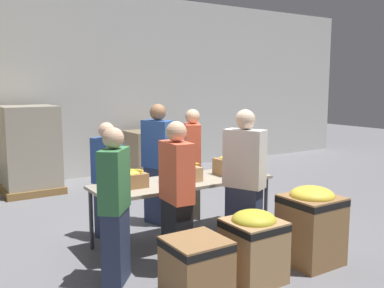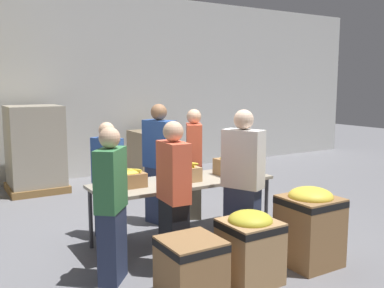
# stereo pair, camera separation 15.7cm
# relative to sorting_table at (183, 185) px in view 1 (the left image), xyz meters

# --- Properties ---
(ground_plane) EXTENTS (30.00, 30.00, 0.00)m
(ground_plane) POSITION_rel_sorting_table_xyz_m (0.00, 0.00, -0.74)
(ground_plane) COLOR slate
(wall_back) EXTENTS (16.00, 0.08, 4.00)m
(wall_back) POSITION_rel_sorting_table_xyz_m (0.00, 4.45, 1.26)
(wall_back) COLOR silver
(wall_back) RESTS_ON ground_plane
(sorting_table) EXTENTS (2.35, 0.80, 0.80)m
(sorting_table) POSITION_rel_sorting_table_xyz_m (0.00, 0.00, 0.00)
(sorting_table) COLOR #9E937F
(sorting_table) RESTS_ON ground_plane
(banana_box_0) EXTENTS (0.43, 0.26, 0.24)m
(banana_box_0) POSITION_rel_sorting_table_xyz_m (-0.76, 0.01, 0.16)
(banana_box_0) COLOR olive
(banana_box_0) RESTS_ON sorting_table
(banana_box_1) EXTENTS (0.45, 0.30, 0.26)m
(banana_box_1) POSITION_rel_sorting_table_xyz_m (-0.05, -0.07, 0.17)
(banana_box_1) COLOR tan
(banana_box_1) RESTS_ON sorting_table
(banana_box_2) EXTENTS (0.48, 0.28, 0.28)m
(banana_box_2) POSITION_rel_sorting_table_xyz_m (0.78, -0.02, 0.19)
(banana_box_2) COLOR olive
(banana_box_2) RESTS_ON sorting_table
(volunteer_0) EXTENTS (0.37, 0.52, 1.74)m
(volunteer_0) POSITION_rel_sorting_table_xyz_m (0.06, 0.78, 0.13)
(volunteer_0) COLOR #2D3856
(volunteer_0) RESTS_ON ground_plane
(volunteer_1) EXTENTS (0.41, 0.52, 1.73)m
(volunteer_1) POSITION_rel_sorting_table_xyz_m (0.36, -0.78, 0.12)
(volunteer_1) COLOR #2D3856
(volunteer_1) RESTS_ON ground_plane
(volunteer_2) EXTENTS (0.41, 0.49, 1.65)m
(volunteer_2) POSITION_rel_sorting_table_xyz_m (0.64, 0.77, 0.08)
(volunteer_2) COLOR #6B604C
(volunteer_2) RESTS_ON ground_plane
(volunteer_3) EXTENTS (0.25, 0.45, 1.63)m
(volunteer_3) POSITION_rel_sorting_table_xyz_m (-0.54, -0.74, 0.07)
(volunteer_3) COLOR black
(volunteer_3) RESTS_ON ground_plane
(volunteer_4) EXTENTS (0.35, 0.46, 1.54)m
(volunteer_4) POSITION_rel_sorting_table_xyz_m (-0.79, 0.59, 0.02)
(volunteer_4) COLOR #2D3856
(volunteer_4) RESTS_ON ground_plane
(volunteer_5) EXTENTS (0.44, 0.47, 1.60)m
(volunteer_5) POSITION_rel_sorting_table_xyz_m (-1.20, -0.65, 0.06)
(volunteer_5) COLOR #2D3856
(volunteer_5) RESTS_ON ground_plane
(donation_bin_0) EXTENTS (0.54, 0.54, 0.59)m
(donation_bin_0) POSITION_rel_sorting_table_xyz_m (-0.71, -1.39, -0.42)
(donation_bin_0) COLOR olive
(donation_bin_0) RESTS_ON ground_plane
(donation_bin_1) EXTENTS (0.54, 0.54, 0.75)m
(donation_bin_1) POSITION_rel_sorting_table_xyz_m (-0.01, -1.39, -0.34)
(donation_bin_1) COLOR tan
(donation_bin_1) RESTS_ON ground_plane
(donation_bin_2) EXTENTS (0.58, 0.58, 0.89)m
(donation_bin_2) POSITION_rel_sorting_table_xyz_m (0.84, -1.39, -0.27)
(donation_bin_2) COLOR olive
(donation_bin_2) RESTS_ON ground_plane
(pallet_stack_0) EXTENTS (1.04, 1.04, 1.62)m
(pallet_stack_0) POSITION_rel_sorting_table_xyz_m (-1.10, 3.68, 0.06)
(pallet_stack_0) COLOR olive
(pallet_stack_0) RESTS_ON ground_plane
(pallet_stack_1) EXTENTS (0.94, 0.94, 1.01)m
(pallet_stack_1) POSITION_rel_sorting_table_xyz_m (1.37, 3.72, -0.24)
(pallet_stack_1) COLOR olive
(pallet_stack_1) RESTS_ON ground_plane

